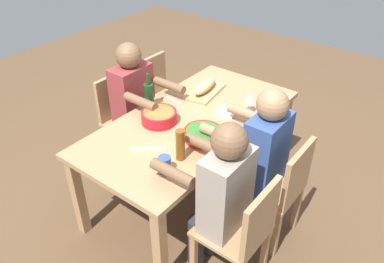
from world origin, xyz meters
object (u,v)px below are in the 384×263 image
chair_near_left (243,231)px  wine_bottle (149,95)px  dining_table (192,129)px  chair_near_center (281,187)px  diner_near_center (260,153)px  wine_glass (250,99)px  cup_near_left (165,164)px  serving_bowl_fruit (159,116)px  napkin_stack (227,112)px  chair_far_center (124,116)px  serving_bowl_greens (203,134)px  bread_loaf (205,86)px  diner_far_center (136,101)px  beer_bottle (180,145)px  chair_far_right (160,95)px  diner_near_left (220,192)px  cutting_board (205,92)px

chair_near_left → wine_bottle: 1.30m
dining_table → chair_near_center: 0.80m
diner_near_center → wine_glass: size_ratio=7.23×
chair_near_center → wine_bottle: wine_bottle is taller
cup_near_left → serving_bowl_fruit: bearing=45.0°
chair_near_left → napkin_stack: bearing=40.2°
chair_far_center → wine_bottle: wine_bottle is taller
serving_bowl_greens → wine_glass: size_ratio=1.64×
chair_near_left → bread_loaf: size_ratio=2.66×
diner_far_center → bread_loaf: size_ratio=3.75×
beer_bottle → wine_bottle: bearing=59.0°
serving_bowl_fruit → napkin_stack: serving_bowl_fruit is taller
serving_bowl_fruit → napkin_stack: size_ratio=1.91×
chair_near_center → diner_near_center: size_ratio=0.71×
dining_table → wine_glass: bearing=-38.2°
chair_far_right → serving_bowl_fruit: chair_far_right is taller
serving_bowl_fruit → cup_near_left: 0.58m
chair_near_center → bread_loaf: same height
beer_bottle → cup_near_left: bearing=-179.3°
wine_glass → serving_bowl_greens: bearing=172.5°
diner_near_left → diner_near_center: size_ratio=1.00×
dining_table → diner_near_center: bearing=-90.0°
chair_near_center → beer_bottle: bearing=128.2°
dining_table → napkin_stack: bearing=-34.2°
bread_loaf → serving_bowl_fruit: bearing=-179.7°
chair_far_center → diner_near_left: bearing=-109.9°
diner_far_center → napkin_stack: 0.79m
chair_far_center → cutting_board: bearing=-56.1°
serving_bowl_fruit → napkin_stack: (0.41, -0.33, -0.04)m
chair_far_right → wine_bottle: size_ratio=2.93×
chair_near_left → diner_near_center: bearing=20.3°
dining_table → chair_near_center: chair_near_center is taller
chair_far_right → chair_near_left: bearing=-122.5°
chair_near_left → bread_loaf: (0.90, 0.95, 0.32)m
diner_far_center → cup_near_left: diner_far_center is taller
diner_near_center → napkin_stack: diner_near_center is taller
diner_far_center → chair_far_right: size_ratio=1.41×
chair_far_right → serving_bowl_greens: size_ratio=3.12×
chair_near_center → beer_bottle: beer_bottle is taller
serving_bowl_greens → cup_near_left: (-0.43, -0.02, 0.01)m
serving_bowl_fruit → cup_near_left: size_ratio=2.44×
chair_near_left → serving_bowl_fruit: chair_near_left is taller
chair_near_left → serving_bowl_greens: 0.72m
chair_near_center → serving_bowl_greens: 0.65m
serving_bowl_greens → bread_loaf: (0.56, 0.39, 0.02)m
diner_far_center → diner_near_left: bearing=-112.6°
serving_bowl_greens → diner_near_center: bearing=-67.8°
diner_near_center → beer_bottle: (-0.43, 0.36, 0.15)m
dining_table → chair_near_left: bearing=-122.5°
diner_far_center → napkin_stack: (0.24, -0.76, 0.05)m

